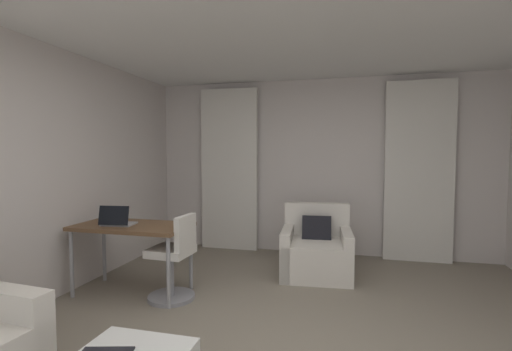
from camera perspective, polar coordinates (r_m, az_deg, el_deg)
The scene contains 7 objects.
wall_window at distance 5.54m, azimuth 9.82°, elevation 1.33°, with size 5.12×0.06×2.60m.
curtain_left_panel at distance 5.69m, azimuth -4.24°, elevation 0.92°, with size 0.90×0.06×2.50m.
curtain_right_panel at distance 5.48m, azimuth 24.18°, elevation 0.53°, with size 0.90×0.06×2.50m.
armchair at distance 4.66m, azimuth 9.44°, elevation -11.68°, with size 0.89×0.87×0.85m.
desk at distance 4.14m, azimuth -18.80°, elevation -8.22°, with size 1.21×0.62×0.75m.
desk_chair at distance 3.92m, azimuth -12.68°, elevation -13.06°, with size 0.48×0.48×0.88m.
laptop at distance 4.12m, azimuth -20.92°, elevation -6.70°, with size 0.35×0.28×0.22m.
Camera 1 is at (0.41, -2.49, 1.50)m, focal length 25.51 mm.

